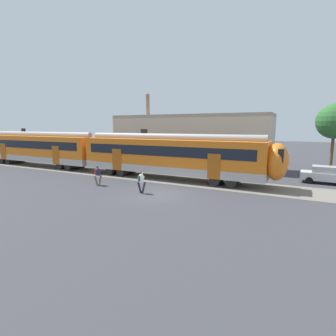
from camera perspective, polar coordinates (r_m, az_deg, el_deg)
The scene contains 8 objects.
ground_plane at distance 19.61m, azimuth -2.39°, elevation -5.73°, with size 160.00×160.00×0.00m, color #38383D.
track_bed at distance 31.70m, azimuth -17.88°, elevation -0.43°, with size 80.00×4.40×0.01m, color slate.
commuter_train at distance 36.57m, azimuth -25.64°, elevation 3.88°, with size 56.65×3.07×4.73m.
pedestrian_navy at distance 23.09m, azimuth -15.09°, elevation -1.25°, with size 0.62×0.60×1.67m.
pedestrian_white at distance 19.75m, azimuth -5.87°, elevation -2.71°, with size 0.69×0.50×1.67m.
parked_car_silver at distance 26.85m, azimuth 31.08°, elevation -1.29°, with size 4.07×1.89×1.54m.
background_building at distance 33.12m, azimuth 4.46°, elevation 5.95°, with size 19.75×5.00×9.20m.
street_tree_right at distance 34.38m, azimuth 32.56°, elevation 8.57°, with size 3.85×3.85×7.49m.
Camera 1 is at (9.41, -16.45, 5.02)m, focal length 28.00 mm.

